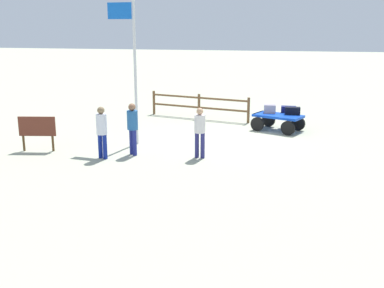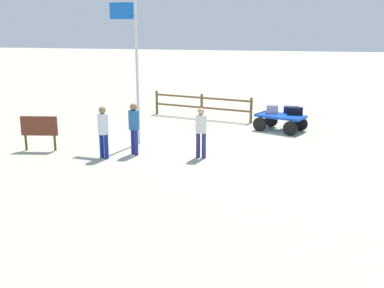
# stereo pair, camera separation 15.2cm
# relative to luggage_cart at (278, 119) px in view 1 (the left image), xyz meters

# --- Properties ---
(ground_plane) EXTENTS (120.00, 120.00, 0.00)m
(ground_plane) POSITION_rel_luggage_cart_xyz_m (1.98, 1.69, -0.47)
(ground_plane) COLOR #ABAE94
(luggage_cart) EXTENTS (2.21, 1.82, 0.67)m
(luggage_cart) POSITION_rel_luggage_cart_xyz_m (0.00, 0.00, 0.00)
(luggage_cart) COLOR #0F3FBE
(luggage_cart) RESTS_ON ground
(suitcase_navy) EXTENTS (0.50, 0.41, 0.35)m
(suitcase_navy) POSITION_rel_luggage_cart_xyz_m (0.35, -0.32, 0.37)
(suitcase_navy) COLOR gray
(suitcase_navy) RESTS_ON luggage_cart
(suitcase_tan) EXTENTS (0.61, 0.32, 0.30)m
(suitcase_tan) POSITION_rel_luggage_cart_xyz_m (-0.59, -0.16, 0.35)
(suitcase_tan) COLOR black
(suitcase_tan) RESTS_ON luggage_cart
(suitcase_olive) EXTENTS (0.62, 0.36, 0.26)m
(suitcase_olive) POSITION_rel_luggage_cart_xyz_m (-0.42, -0.60, 0.33)
(suitcase_olive) COLOR navy
(suitcase_olive) RESTS_ON luggage_cart
(worker_lead) EXTENTS (0.41, 0.41, 1.66)m
(worker_lead) POSITION_rel_luggage_cart_xyz_m (2.36, 4.61, 0.51)
(worker_lead) COLOR navy
(worker_lead) RESTS_ON ground
(worker_trailing) EXTENTS (0.44, 0.44, 1.71)m
(worker_trailing) POSITION_rel_luggage_cart_xyz_m (5.45, 5.34, 0.53)
(worker_trailing) COLOR navy
(worker_trailing) RESTS_ON ground
(worker_supervisor) EXTENTS (0.50, 0.50, 1.75)m
(worker_supervisor) POSITION_rel_luggage_cart_xyz_m (4.62, 4.72, 0.56)
(worker_supervisor) COLOR navy
(worker_supervisor) RESTS_ON ground
(flagpole) EXTENTS (1.01, 0.15, 5.08)m
(flagpole) POSITION_rel_luggage_cart_xyz_m (5.07, 3.26, 2.57)
(flagpole) COLOR silver
(flagpole) RESTS_ON ground
(signboard) EXTENTS (1.26, 0.28, 1.21)m
(signboard) POSITION_rel_luggage_cart_xyz_m (7.98, 4.92, 0.33)
(signboard) COLOR #4C3319
(signboard) RESTS_ON ground
(wooden_fence) EXTENTS (4.79, 1.29, 1.14)m
(wooden_fence) POSITION_rel_luggage_cart_xyz_m (3.65, -1.88, 0.19)
(wooden_fence) COLOR brown
(wooden_fence) RESTS_ON ground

